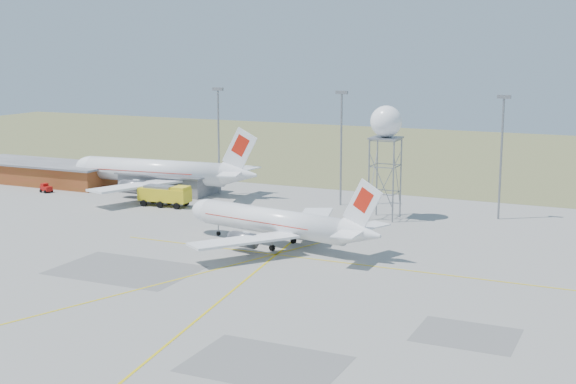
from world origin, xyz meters
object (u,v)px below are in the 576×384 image
at_px(fire_truck, 166,196).
at_px(baggage_tug, 46,189).
at_px(radar_tower, 385,156).
at_px(airliner_main, 276,222).
at_px(airliner_far, 159,172).

xyz_separation_m(fire_truck, baggage_tug, (-28.86, 1.66, -1.16)).
bearing_deg(radar_tower, baggage_tug, -175.97).
bearing_deg(airliner_main, radar_tower, -98.83).
height_order(airliner_main, fire_truck, airliner_main).
xyz_separation_m(airliner_main, fire_truck, (-30.12, 17.49, -1.62)).
distance_m(radar_tower, baggage_tug, 68.41).
xyz_separation_m(airliner_far, fire_truck, (8.55, -10.69, -2.30)).
height_order(airliner_main, baggage_tug, airliner_main).
bearing_deg(airliner_far, airliner_main, 139.29).
bearing_deg(airliner_far, radar_tower, 170.20).
xyz_separation_m(airliner_main, baggage_tug, (-58.98, 19.15, -2.78)).
bearing_deg(airliner_main, fire_truck, -19.31).
bearing_deg(fire_truck, airliner_far, 126.28).
xyz_separation_m(airliner_far, radar_tower, (47.21, -4.27, 6.41)).
height_order(radar_tower, fire_truck, radar_tower).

